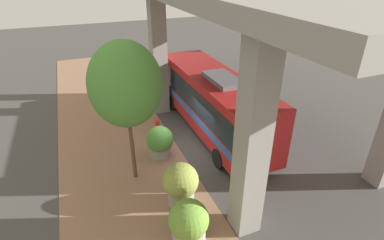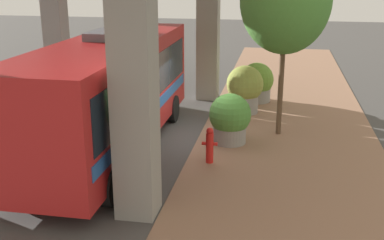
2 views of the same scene
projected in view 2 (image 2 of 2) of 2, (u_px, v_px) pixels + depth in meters
name	position (u px, v px, depth m)	size (l,w,h in m)	color
ground_plane	(198.00, 138.00, 16.34)	(80.00, 80.00, 0.00)	#474442
sidewalk_strip	(288.00, 144.00, 15.82)	(6.00, 40.00, 0.02)	#936B51
bus	(109.00, 89.00, 14.70)	(2.77, 10.18, 3.69)	#B21E1E
fire_hydrant	(210.00, 145.00, 14.13)	(0.46, 0.22, 1.10)	red
planter_front	(257.00, 83.00, 20.67)	(1.44, 1.44, 1.69)	gray
planter_middle	(245.00, 88.00, 18.98)	(1.46, 1.46, 1.90)	gray
planter_back	(230.00, 119.00, 15.69)	(1.38, 1.38, 1.67)	gray
street_tree_near	(286.00, 0.00, 15.41)	(2.94, 2.94, 6.35)	brown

